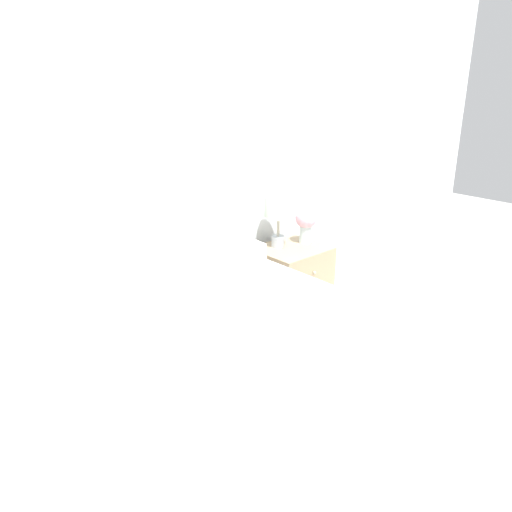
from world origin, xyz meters
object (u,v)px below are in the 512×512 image
Objects in this scene: bed at (211,384)px; table_lamp at (278,210)px; flower_vase at (306,221)px; nightstand at (291,284)px.

bed is 5.29× the size of table_lamp.
table_lamp is 0.25m from flower_vase.
nightstand is 0.47m from flower_vase.
table_lamp is at bearing 163.17° from flower_vase.
table_lamp reaches higher than nightstand.
table_lamp is (1.16, 0.75, 0.50)m from bed.
table_lamp is 1.38× the size of flower_vase.
bed is 1.59m from flower_vase.
bed is 1.40m from nightstand.
table_lamp is at bearing 32.97° from bed.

